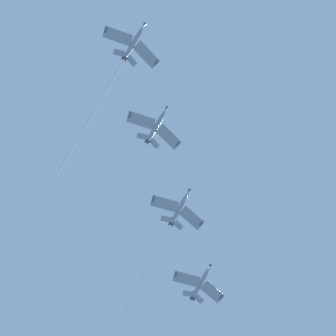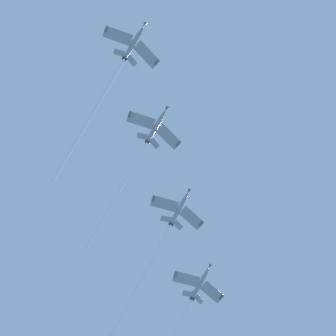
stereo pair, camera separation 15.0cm
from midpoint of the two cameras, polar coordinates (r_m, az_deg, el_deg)
The scene contains 4 objects.
jet_lead at distance 152.83m, azimuth -6.70°, elevation 10.50°, with size 52.04×20.26×24.49m.
jet_second at distance 154.55m, azimuth -3.26°, elevation 1.79°, with size 49.57×19.70×23.17m.
jet_third at distance 158.94m, azimuth -0.73°, elevation -8.82°, with size 51.91×19.80×24.48m.
jet_fourth at distance 167.75m, azimuth 2.85°, elevation -15.58°, with size 44.17×19.75×21.51m.
Camera 1 is at (-12.80, 0.81, 1.62)m, focal length 50.75 mm.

